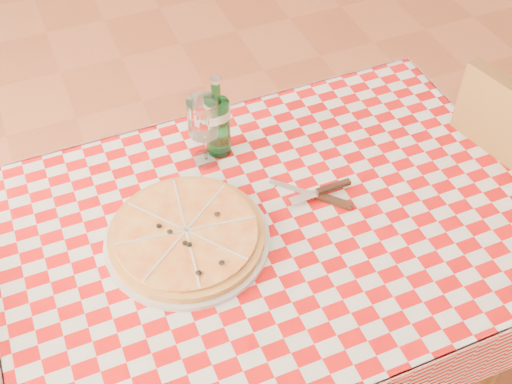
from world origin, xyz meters
TOP-DOWN VIEW (x-y plane):
  - dining_table at (0.00, 0.00)m, footprint 1.20×0.80m
  - tablecloth at (0.00, 0.00)m, footprint 1.30×0.90m
  - pizza_plate at (-0.21, 0.03)m, footprint 0.43×0.43m
  - water_bottle at (-0.03, 0.29)m, footprint 0.08×0.08m
  - wine_glass at (-0.07, 0.27)m, footprint 0.09×0.09m
  - cutlery at (0.13, 0.04)m, footprint 0.28×0.26m

SIDE VIEW (x-z plane):
  - dining_table at x=0.00m, z-range 0.28..1.03m
  - tablecloth at x=0.00m, z-range 0.75..0.76m
  - cutlery at x=0.13m, z-range 0.76..0.78m
  - pizza_plate at x=-0.21m, z-range 0.76..0.81m
  - wine_glass at x=-0.07m, z-range 0.76..0.95m
  - water_bottle at x=-0.03m, z-range 0.76..0.99m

